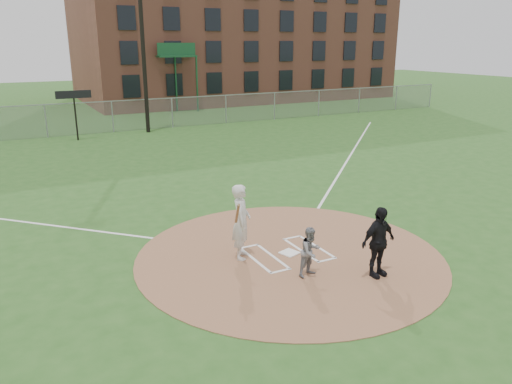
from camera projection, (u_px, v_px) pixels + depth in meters
name	position (u px, v px, depth m)	size (l,w,h in m)	color
ground	(290.00, 256.00, 13.73)	(140.00, 140.00, 0.00)	#26521C
dirt_circle	(290.00, 255.00, 13.73)	(8.40, 8.40, 0.02)	#986747
home_plate	(289.00, 253.00, 13.83)	(0.45, 0.45, 0.03)	white
foul_line_first	(349.00, 157.00, 25.35)	(0.10, 24.00, 0.01)	white
catcher	(311.00, 252.00, 12.37)	(0.62, 0.48, 1.27)	slate
umpire	(378.00, 242.00, 12.27)	(1.06, 0.44, 1.81)	black
batters_boxes	(287.00, 253.00, 13.85)	(2.08, 1.88, 0.01)	white
batter_at_plate	(241.00, 222.00, 13.30)	(0.82, 1.14, 2.06)	silver
outfield_fence	(113.00, 117.00, 32.10)	(56.08, 0.08, 2.03)	slate
brick_warehouse	(232.00, 22.00, 50.85)	(30.00, 17.17, 15.00)	#9F5644
light_pole	(142.00, 25.00, 30.52)	(1.20, 0.30, 12.22)	black
scoreboard_sign	(74.00, 100.00, 29.07)	(2.00, 0.10, 2.93)	black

